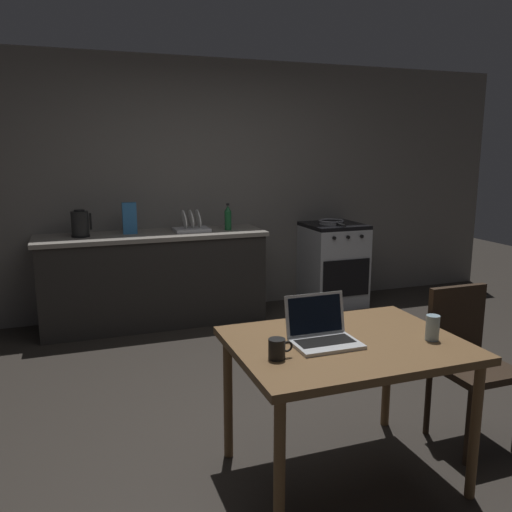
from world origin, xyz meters
TOP-DOWN VIEW (x-y plane):
  - ground_plane at (0.00, 0.00)m, footprint 12.00×12.00m
  - back_wall at (0.30, 2.42)m, footprint 6.40×0.10m
  - kitchen_counter at (-0.63, 2.07)m, footprint 2.16×0.64m
  - stove_oven at (1.32, 2.07)m, footprint 0.60×0.62m
  - dining_table at (-0.11, -0.76)m, footprint 1.13×0.86m
  - chair at (0.74, -0.66)m, footprint 0.40×0.40m
  - laptop at (-0.24, -0.74)m, footprint 0.32×0.27m
  - electric_kettle at (-1.28, 2.07)m, footprint 0.18×0.16m
  - bottle at (0.11, 2.02)m, footprint 0.07×0.07m
  - frying_pan at (1.28, 2.04)m, footprint 0.27×0.44m
  - coffee_mug at (-0.52, -0.85)m, footprint 0.12×0.08m
  - drinking_glass at (0.30, -0.89)m, footprint 0.07×0.07m
  - cereal_box at (-0.83, 2.09)m, footprint 0.13×0.05m
  - dish_rack at (-0.25, 2.07)m, footprint 0.34×0.26m

SIDE VIEW (x-z plane):
  - ground_plane at x=0.00m, z-range 0.00..0.00m
  - stove_oven at x=1.32m, z-range 0.00..0.89m
  - kitchen_counter at x=-0.63m, z-range 0.00..0.90m
  - chair at x=0.74m, z-range 0.07..0.97m
  - dining_table at x=-0.11m, z-range 0.29..1.04m
  - laptop at x=-0.24m, z-range 0.68..0.90m
  - coffee_mug at x=-0.52m, z-range 0.74..0.84m
  - drinking_glass at x=0.30m, z-range 0.74..0.87m
  - frying_pan at x=1.28m, z-range 0.90..0.94m
  - dish_rack at x=-0.25m, z-range 0.84..1.05m
  - electric_kettle at x=-1.28m, z-range 0.89..1.14m
  - bottle at x=0.11m, z-range 0.89..1.15m
  - cereal_box at x=-0.83m, z-range 0.89..1.19m
  - back_wall at x=0.30m, z-range 0.00..2.58m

